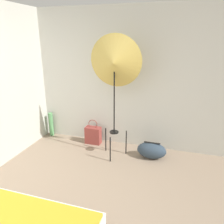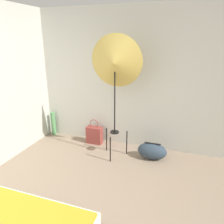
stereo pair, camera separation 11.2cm
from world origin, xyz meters
name	(u,v)px [view 1 (the left image)]	position (x,y,z in m)	size (l,w,h in m)	color
wall_back	(111,79)	(0.00, 2.50, 1.30)	(8.00, 0.05, 2.60)	beige
photo_umbrella	(114,63)	(0.23, 1.95, 1.66)	(0.87, 0.37, 2.12)	black
tote_bag	(93,135)	(-0.31, 2.29, 0.18)	(0.31, 0.16, 0.51)	brown
duffel_bag	(152,150)	(0.90, 2.06, 0.15)	(0.52, 0.29, 0.30)	#2D3D4C
paper_roll	(51,124)	(-1.34, 2.38, 0.26)	(0.09, 0.09, 0.51)	#56995B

